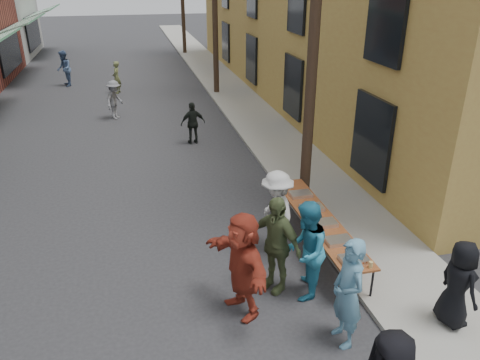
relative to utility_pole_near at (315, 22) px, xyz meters
name	(u,v)px	position (x,y,z in m)	size (l,w,h in m)	color
ground	(141,299)	(-4.30, -3.00, -4.50)	(120.00, 120.00, 0.00)	#28282B
sidewalk	(231,92)	(0.70, 12.00, -4.45)	(2.20, 60.00, 0.10)	gray
utility_pole_near	(315,22)	(0.00, 0.00, 0.00)	(0.26, 0.26, 9.00)	#2D2116
serving_table	(319,220)	(-0.50, -2.13, -3.79)	(0.70, 4.00, 0.75)	brown
catering_tray_sausage	(354,259)	(-0.50, -3.78, -3.71)	(0.50, 0.33, 0.08)	maroon
catering_tray_foil_b	(339,241)	(-0.50, -3.13, -3.71)	(0.50, 0.33, 0.08)	#B2B2B7
catering_tray_buns	(324,223)	(-0.50, -2.43, -3.71)	(0.50, 0.33, 0.08)	tan
catering_tray_foil_d	(312,208)	(-0.50, -1.73, -3.71)	(0.50, 0.33, 0.08)	#B2B2B7
catering_tray_buns_end	(301,194)	(-0.50, -1.03, -3.71)	(0.50, 0.33, 0.08)	tan
condiment_jar_a	(350,270)	(-0.72, -4.08, -3.71)	(0.07, 0.07, 0.08)	#A57F26
condiment_jar_b	(347,267)	(-0.72, -3.98, -3.71)	(0.07, 0.07, 0.08)	#A57F26
condiment_jar_c	(345,264)	(-0.72, -3.88, -3.71)	(0.07, 0.07, 0.08)	#A57F26
cup_stack	(371,265)	(-0.30, -4.03, -3.69)	(0.08, 0.08, 0.12)	tan
guest_front_b	(348,293)	(-1.13, -4.83, -3.55)	(0.69, 0.45, 1.90)	teal
guest_front_c	(306,251)	(-1.34, -3.54, -3.55)	(0.92, 0.72, 1.90)	teal
guest_front_d	(277,213)	(-1.41, -2.03, -3.57)	(1.20, 0.69, 1.86)	silver
guest_front_e	(276,244)	(-1.81, -3.21, -3.54)	(1.12, 0.47, 1.92)	#536239
guest_queue_back	(243,264)	(-2.55, -3.72, -3.53)	(1.80, 0.57, 1.94)	#9E3422
server	(458,284)	(0.77, -4.94, -3.62)	(0.76, 0.49, 1.56)	black
passerby_left	(114,100)	(-4.76, 8.89, -3.73)	(1.00, 0.57, 1.55)	slate
passerby_mid	(193,123)	(-2.12, 5.19, -3.77)	(0.85, 0.36, 1.46)	black
passerby_right	(117,77)	(-4.68, 13.24, -3.73)	(0.56, 0.37, 1.54)	#616A3D
passerby_far	(64,69)	(-7.28, 15.44, -3.60)	(0.87, 0.68, 1.80)	#49638E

